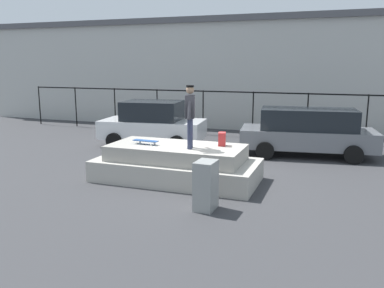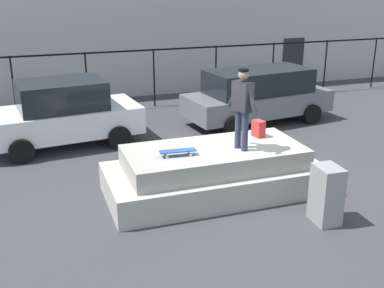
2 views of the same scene
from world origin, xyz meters
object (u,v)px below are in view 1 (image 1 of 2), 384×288
Objects in this scene: skateboarder at (190,112)px; backpack at (222,139)px; skateboard at (146,141)px; car_grey_hatchback_mid at (307,131)px; car_white_sedan_near at (153,123)px; utility_box at (206,185)px.

skateboarder is 4.54× the size of backpack.
skateboard is 2.03× the size of backpack.
skateboarder is at bearing -2.32° from skateboard.
car_grey_hatchback_mid is at bearing -38.89° from backpack.
skateboarder is 1.27m from backpack.
skateboard is at bearing -66.92° from car_white_sedan_near.
skateboard is at bearing -131.58° from car_grey_hatchback_mid.
skateboarder is 2.50m from utility_box.
skateboard is at bearing 146.12° from utility_box.
backpack is at bearing -44.14° from car_white_sedan_near.
car_white_sedan_near is (-1.93, 4.54, -0.22)m from skateboard.
car_grey_hatchback_mid is (6.14, 0.20, 0.00)m from car_white_sedan_near.
skateboarder is at bearing 123.15° from utility_box.
car_grey_hatchback_mid reaches higher than backpack.
car_white_sedan_near is (-3.33, 4.59, -1.13)m from skateboarder.
utility_box is (-1.78, -6.54, -0.35)m from car_grey_hatchback_mid.
backpack reaches higher than skateboard.
skateboarder is 0.40× the size of car_white_sedan_near.
car_white_sedan_near reaches higher than backpack.
car_grey_hatchback_mid is 6.78m from utility_box.
car_white_sedan_near reaches higher than skateboard.
skateboarder is 1.67m from skateboard.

